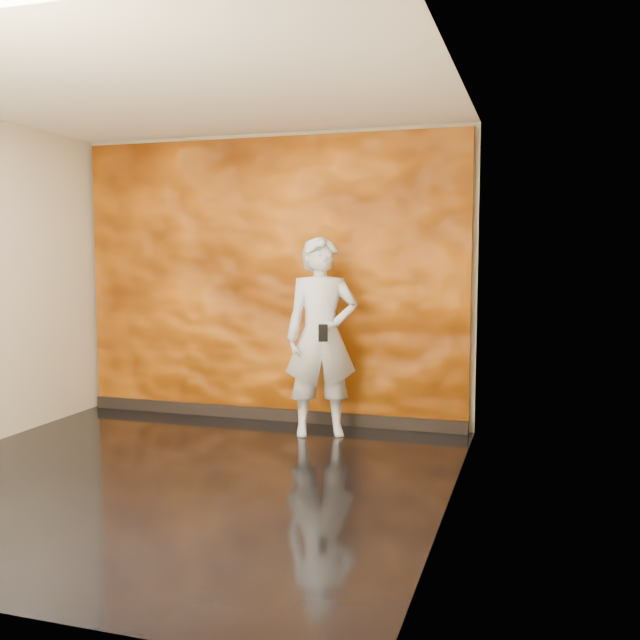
{
  "coord_description": "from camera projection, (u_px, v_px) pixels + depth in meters",
  "views": [
    {
      "loc": [
        2.55,
        -4.55,
        1.64
      ],
      "look_at": [
        0.77,
        1.17,
        1.08
      ],
      "focal_mm": 40.0,
      "sensor_mm": 36.0,
      "label": 1
    }
  ],
  "objects": [
    {
      "name": "room",
      "position": [
        169.0,
        288.0,
        5.1
      ],
      "size": [
        4.02,
        4.02,
        2.81
      ],
      "color": "black",
      "rests_on": "ground"
    },
    {
      "name": "feature_wall",
      "position": [
        269.0,
        280.0,
        6.97
      ],
      "size": [
        3.9,
        0.06,
        2.75
      ],
      "primitive_type": "cube",
      "color": "#CF660C",
      "rests_on": "ground"
    },
    {
      "name": "baseboard",
      "position": [
        268.0,
        414.0,
        7.05
      ],
      "size": [
        3.9,
        0.04,
        0.12
      ],
      "primitive_type": "cube",
      "color": "black",
      "rests_on": "ground"
    },
    {
      "name": "man",
      "position": [
        321.0,
        337.0,
        6.41
      ],
      "size": [
        0.77,
        0.65,
        1.79
      ],
      "primitive_type": "imported",
      "rotation": [
        0.0,
        0.0,
        0.39
      ],
      "color": "#A4A9B4",
      "rests_on": "ground"
    },
    {
      "name": "phone",
      "position": [
        323.0,
        333.0,
        6.17
      ],
      "size": [
        0.08,
        0.04,
        0.15
      ],
      "primitive_type": "cube",
      "rotation": [
        0.0,
        0.0,
        0.36
      ],
      "color": "black",
      "rests_on": "man"
    }
  ]
}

